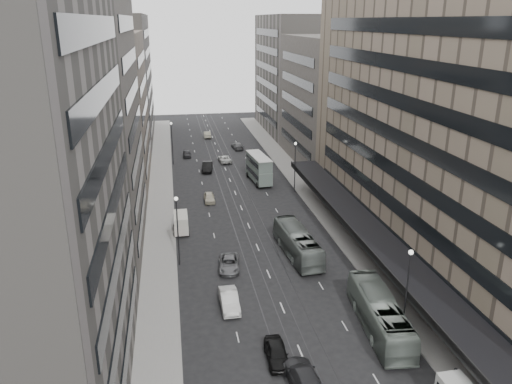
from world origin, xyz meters
TOP-DOWN VIEW (x-y plane):
  - ground at (0.00, 0.00)m, footprint 220.00×220.00m
  - sidewalk_right at (12.00, 37.50)m, footprint 4.00×125.00m
  - sidewalk_left at (-12.00, 37.50)m, footprint 4.00×125.00m
  - department_store at (21.45, 8.00)m, footprint 19.20×60.00m
  - building_right_mid at (21.50, 52.00)m, footprint 15.00×28.00m
  - building_right_far at (21.50, 82.00)m, footprint 15.00×32.00m
  - building_left_b at (-21.50, 19.00)m, footprint 15.00×26.00m
  - building_left_c at (-21.50, 46.00)m, footprint 15.00×28.00m
  - building_left_d at (-21.50, 79.00)m, footprint 15.00×38.00m
  - lamp_right_near at (9.70, -5.00)m, footprint 0.44×0.44m
  - lamp_right_far at (9.70, 35.00)m, footprint 0.44×0.44m
  - lamp_left_near at (-9.70, 12.00)m, footprint 0.44×0.44m
  - lamp_left_far at (-9.70, 55.00)m, footprint 0.44×0.44m
  - bus_near at (7.82, -4.08)m, footprint 3.89×12.26m
  - bus_far at (4.29, 12.02)m, footprint 3.54×11.83m
  - double_decker at (4.82, 41.02)m, footprint 3.40×8.91m
  - panel_van at (-9.20, 21.30)m, footprint 2.02×4.08m
  - sedan_0 at (-2.24, -6.75)m, footprint 1.86×4.42m
  - sedan_1 at (-5.12, 1.97)m, footprint 1.71×4.83m
  - sedan_2 at (-4.18, 9.91)m, footprint 2.85×5.10m
  - sedan_3 at (-0.84, -10.06)m, footprint 2.68×5.73m
  - sedan_4 at (-4.50, 32.51)m, footprint 1.68×4.05m
  - sedan_5 at (-3.46, 49.21)m, footprint 2.47×5.36m
  - sedan_6 at (0.40, 54.84)m, footprint 2.49×4.96m
  - sedan_7 at (4.35, 65.03)m, footprint 2.45×5.00m
  - sedan_8 at (-6.81, 60.12)m, footprint 1.59×3.94m
  - sedan_9 at (-1.26, 77.48)m, footprint 1.62×4.51m
  - pedestrian at (10.20, -12.56)m, footprint 0.83×0.69m

SIDE VIEW (x-z plane):
  - ground at x=0.00m, z-range 0.00..0.00m
  - sidewalk_right at x=12.00m, z-range 0.00..0.15m
  - sidewalk_left at x=-12.00m, z-range 0.00..0.15m
  - sedan_8 at x=-6.81m, z-range 0.00..1.34m
  - sedan_6 at x=0.40m, z-range 0.00..1.35m
  - sedan_2 at x=-4.18m, z-range 0.00..1.35m
  - sedan_4 at x=-4.50m, z-range 0.00..1.37m
  - sedan_7 at x=4.35m, z-range 0.00..1.40m
  - sedan_9 at x=-1.26m, z-range 0.00..1.48m
  - sedan_0 at x=-2.24m, z-range 0.00..1.49m
  - sedan_1 at x=-5.12m, z-range 0.00..1.59m
  - sedan_3 at x=-0.84m, z-range 0.00..1.62m
  - sedan_5 at x=-3.46m, z-range 0.00..1.70m
  - pedestrian at x=10.20m, z-range 0.15..2.09m
  - panel_van at x=-9.20m, z-range 0.13..2.70m
  - bus_far at x=4.29m, z-range 0.00..3.25m
  - bus_near at x=7.82m, z-range 0.00..3.36m
  - double_decker at x=4.82m, z-range 0.19..4.95m
  - lamp_right_near at x=9.70m, z-range 1.04..9.36m
  - lamp_right_far at x=9.70m, z-range 1.04..9.36m
  - lamp_left_near at x=-9.70m, z-range 1.04..9.36m
  - lamp_left_far at x=-9.70m, z-range 1.04..9.36m
  - building_right_mid at x=21.50m, z-range 0.00..24.00m
  - building_left_c at x=-21.50m, z-range 0.00..25.00m
  - building_right_far at x=21.50m, z-range 0.00..28.00m
  - building_left_d at x=-21.50m, z-range 0.00..28.00m
  - department_store at x=21.45m, z-range -0.05..29.95m
  - building_left_b at x=-21.50m, z-range 0.00..34.00m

